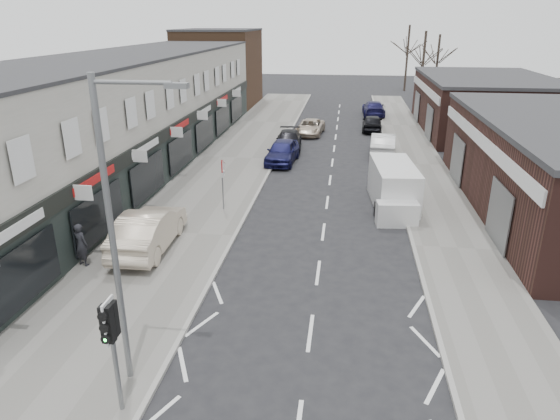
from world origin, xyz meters
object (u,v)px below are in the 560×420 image
(traffic_light, at_px, (111,331))
(white_van, at_px, (394,187))
(parked_car_left_a, at_px, (282,152))
(parked_car_right_a, at_px, (383,144))
(pedestrian, at_px, (81,245))
(parked_car_right_b, at_px, (372,123))
(parked_car_left_c, at_px, (310,127))
(parked_car_left_b, at_px, (289,140))
(warning_sign, at_px, (223,170))
(parked_car_right_c, at_px, (374,108))
(sedan_on_pavement, at_px, (149,229))
(street_lamp, at_px, (117,223))

(traffic_light, distance_m, white_van, 17.72)
(parked_car_left_a, xyz_separation_m, parked_car_right_a, (6.90, 3.10, 0.00))
(white_van, relative_size, parked_car_right_a, 1.22)
(pedestrian, relative_size, parked_car_right_b, 0.42)
(parked_car_left_a, distance_m, parked_car_left_c, 9.25)
(parked_car_left_a, relative_size, parked_car_right_a, 0.96)
(parked_car_left_b, bearing_deg, warning_sign, -101.36)
(white_van, distance_m, parked_car_left_b, 13.38)
(parked_car_left_c, bearing_deg, parked_car_right_a, -41.90)
(parked_car_left_a, bearing_deg, parked_car_right_c, 73.83)
(sedan_on_pavement, xyz_separation_m, pedestrian, (-2.02, -1.82, 0.02))
(traffic_light, relative_size, parked_car_left_a, 0.67)
(parked_car_left_a, bearing_deg, pedestrian, -105.49)
(sedan_on_pavement, distance_m, parked_car_left_b, 18.71)
(parked_car_left_b, distance_m, parked_car_right_c, 16.39)
(street_lamp, relative_size, sedan_on_pavement, 1.54)
(parked_car_left_b, xyz_separation_m, parked_car_right_c, (6.90, 14.87, 0.08))
(street_lamp, relative_size, parked_car_left_b, 1.73)
(parked_car_left_b, bearing_deg, traffic_light, -95.95)
(sedan_on_pavement, xyz_separation_m, parked_car_left_a, (3.78, 14.49, -0.19))
(warning_sign, distance_m, parked_car_left_a, 9.78)
(white_van, height_order, parked_car_left_b, white_van)
(sedan_on_pavement, relative_size, pedestrian, 2.97)
(parked_car_right_c, bearing_deg, parked_car_right_a, 88.69)
(white_van, bearing_deg, pedestrian, -150.66)
(parked_car_left_a, bearing_deg, sedan_on_pavement, -100.52)
(warning_sign, height_order, parked_car_right_a, warning_sign)
(sedan_on_pavement, height_order, parked_car_right_b, sedan_on_pavement)
(parked_car_right_a, height_order, parked_car_right_b, parked_car_right_a)
(parked_car_right_a, xyz_separation_m, parked_car_right_b, (-0.43, 8.21, -0.07))
(warning_sign, bearing_deg, parked_car_left_b, 82.50)
(street_lamp, distance_m, parked_car_right_b, 34.70)
(white_van, distance_m, parked_car_left_c, 17.76)
(parked_car_right_a, bearing_deg, parked_car_left_b, -2.09)
(sedan_on_pavement, relative_size, parked_car_right_b, 1.24)
(pedestrian, relative_size, parked_car_right_c, 0.34)
(warning_sign, distance_m, white_van, 8.83)
(pedestrian, distance_m, parked_car_right_c, 37.25)
(traffic_light, bearing_deg, parked_car_right_b, 77.90)
(parked_car_left_b, bearing_deg, parked_car_left_c, 73.46)
(warning_sign, bearing_deg, parked_car_right_a, 55.54)
(parked_car_left_a, bearing_deg, parked_car_left_c, 86.63)
(parked_car_left_a, distance_m, parked_car_left_b, 3.84)
(white_van, xyz_separation_m, parked_car_left_b, (-6.80, 11.52, -0.37))
(parked_car_left_c, distance_m, parked_car_right_c, 11.11)
(sedan_on_pavement, height_order, parked_car_right_c, sedan_on_pavement)
(parked_car_right_a, distance_m, parked_car_right_c, 15.60)
(pedestrian, distance_m, parked_car_right_a, 23.20)
(parked_car_right_c, bearing_deg, parked_car_left_a, 68.44)
(pedestrian, height_order, parked_car_left_c, pedestrian)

